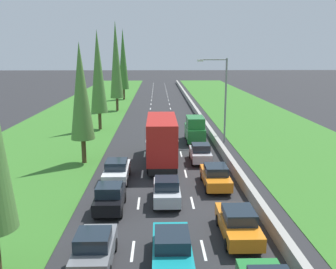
# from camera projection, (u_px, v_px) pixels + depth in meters

# --- Properties ---
(ground_plane) EXTENTS (300.00, 300.00, 0.00)m
(ground_plane) POSITION_uv_depth(u_px,v_px,m) (161.00, 111.00, 62.48)
(ground_plane) COLOR #28282B
(ground_plane) RESTS_ON ground
(grass_verge_left) EXTENTS (14.00, 140.00, 0.04)m
(grass_verge_left) POSITION_uv_depth(u_px,v_px,m) (84.00, 112.00, 62.13)
(grass_verge_left) COLOR #387528
(grass_verge_left) RESTS_ON ground
(grass_verge_right) EXTENTS (14.00, 140.00, 0.04)m
(grass_verge_right) POSITION_uv_depth(u_px,v_px,m) (246.00, 111.00, 62.86)
(grass_verge_right) COLOR #387528
(grass_verge_right) RESTS_ON ground
(median_barrier) EXTENTS (0.44, 120.00, 0.85)m
(median_barrier) POSITION_uv_depth(u_px,v_px,m) (195.00, 109.00, 62.54)
(median_barrier) COLOR #9E9B93
(median_barrier) RESTS_ON ground
(lane_markings) EXTENTS (3.64, 116.00, 0.01)m
(lane_markings) POSITION_uv_depth(u_px,v_px,m) (161.00, 111.00, 62.48)
(lane_markings) COLOR white
(lane_markings) RESTS_ON ground
(orange_sedan_right_lane) EXTENTS (1.82, 4.50, 1.64)m
(orange_sedan_right_lane) POSITION_uv_depth(u_px,v_px,m) (238.00, 223.00, 19.68)
(orange_sedan_right_lane) COLOR orange
(orange_sedan_right_lane) RESTS_ON ground
(grey_hatchback_left_lane) EXTENTS (1.74, 3.90, 1.72)m
(grey_hatchback_left_lane) POSITION_uv_depth(u_px,v_px,m) (94.00, 248.00, 17.09)
(grey_hatchback_left_lane) COLOR slate
(grey_hatchback_left_lane) RESTS_ON ground
(orange_sedan_right_lane_third) EXTENTS (1.82, 4.50, 1.64)m
(orange_sedan_right_lane_third) POSITION_uv_depth(u_px,v_px,m) (215.00, 176.00, 27.21)
(orange_sedan_right_lane_third) COLOR orange
(orange_sedan_right_lane_third) RESTS_ON ground
(silver_hatchback_right_lane) EXTENTS (1.74, 3.90, 1.72)m
(silver_hatchback_right_lane) POSITION_uv_depth(u_px,v_px,m) (200.00, 153.00, 33.33)
(silver_hatchback_right_lane) COLOR silver
(silver_hatchback_right_lane) RESTS_ON ground
(black_hatchback_left_lane) EXTENTS (1.74, 3.90, 1.72)m
(black_hatchback_left_lane) POSITION_uv_depth(u_px,v_px,m) (110.00, 197.00, 23.14)
(black_hatchback_left_lane) COLOR black
(black_hatchback_left_lane) RESTS_ON ground
(green_van_right_lane) EXTENTS (1.96, 4.90, 2.82)m
(green_van_right_lane) POSITION_uv_depth(u_px,v_px,m) (195.00, 129.00, 40.77)
(green_van_right_lane) COLOR #237A33
(green_van_right_lane) RESTS_ON ground
(teal_sedan_centre_lane) EXTENTS (1.82, 4.50, 1.64)m
(teal_sedan_centre_lane) POSITION_uv_depth(u_px,v_px,m) (172.00, 249.00, 17.11)
(teal_sedan_centre_lane) COLOR teal
(teal_sedan_centre_lane) RESTS_ON ground
(white_sedan_left_lane) EXTENTS (1.82, 4.50, 1.64)m
(white_sedan_left_lane) POSITION_uv_depth(u_px,v_px,m) (117.00, 170.00, 28.49)
(white_sedan_left_lane) COLOR white
(white_sedan_left_lane) RESTS_ON ground
(silver_hatchback_centre_lane) EXTENTS (1.74, 3.90, 1.72)m
(silver_hatchback_centre_lane) POSITION_uv_depth(u_px,v_px,m) (167.00, 190.00, 24.29)
(silver_hatchback_centre_lane) COLOR silver
(silver_hatchback_centre_lane) RESTS_ON ground
(red_box_truck_centre_lane) EXTENTS (2.46, 9.40, 4.18)m
(red_box_truck_centre_lane) POSITION_uv_depth(u_px,v_px,m) (162.00, 139.00, 32.76)
(red_box_truck_centre_lane) COLOR black
(red_box_truck_centre_lane) RESTS_ON ground
(poplar_tree_second) EXTENTS (2.06, 2.06, 10.50)m
(poplar_tree_second) POSITION_uv_depth(u_px,v_px,m) (81.00, 92.00, 31.92)
(poplar_tree_second) COLOR #4C3823
(poplar_tree_second) RESTS_ON ground
(poplar_tree_third) EXTENTS (2.11, 2.11, 12.37)m
(poplar_tree_third) POSITION_uv_depth(u_px,v_px,m) (98.00, 72.00, 46.22)
(poplar_tree_third) COLOR #4C3823
(poplar_tree_third) RESTS_ON ground
(poplar_tree_fourth) EXTENTS (2.17, 2.17, 14.67)m
(poplar_tree_fourth) POSITION_uv_depth(u_px,v_px,m) (116.00, 60.00, 61.22)
(poplar_tree_fourth) COLOR #4C3823
(poplar_tree_fourth) RESTS_ON ground
(poplar_tree_fifth) EXTENTS (2.16, 2.16, 14.39)m
(poplar_tree_fifth) POSITION_uv_depth(u_px,v_px,m) (123.00, 59.00, 76.53)
(poplar_tree_fifth) COLOR #4C3823
(poplar_tree_fifth) RESTS_ON ground
(street_light_mast) EXTENTS (3.20, 0.28, 9.00)m
(street_light_mast) POSITION_uv_depth(u_px,v_px,m) (222.00, 94.00, 40.01)
(street_light_mast) COLOR gray
(street_light_mast) RESTS_ON ground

